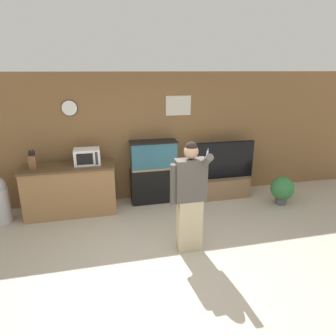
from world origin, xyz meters
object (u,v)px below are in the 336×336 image
object	(u,v)px
knife_block	(33,162)
potted_plant	(282,189)
tv_on_stand	(223,181)
microwave	(87,157)
aquarium_on_stand	(154,172)
person_standing	(190,196)
counter_island	(71,190)

from	to	relation	value
knife_block	potted_plant	world-z (taller)	knife_block
potted_plant	tv_on_stand	bearing A→B (deg)	148.25
potted_plant	microwave	bearing A→B (deg)	170.93
microwave	knife_block	xyz separation A→B (m)	(-0.94, -0.07, -0.02)
tv_on_stand	aquarium_on_stand	bearing A→B (deg)	175.69
aquarium_on_stand	tv_on_stand	distance (m)	1.53
knife_block	potted_plant	bearing A→B (deg)	-6.44
tv_on_stand	person_standing	size ratio (longest dim) A/B	0.77
tv_on_stand	potted_plant	distance (m)	1.20
aquarium_on_stand	person_standing	world-z (taller)	person_standing
counter_island	aquarium_on_stand	size ratio (longest dim) A/B	1.30
potted_plant	person_standing	bearing A→B (deg)	-154.16
tv_on_stand	potted_plant	bearing A→B (deg)	-31.75
counter_island	microwave	distance (m)	0.71
counter_island	person_standing	world-z (taller)	person_standing
knife_block	microwave	bearing A→B (deg)	4.31
microwave	tv_on_stand	size ratio (longest dim) A/B	0.36
counter_island	aquarium_on_stand	bearing A→B (deg)	5.90
microwave	aquarium_on_stand	size ratio (longest dim) A/B	0.36
microwave	counter_island	bearing A→B (deg)	-174.82
microwave	knife_block	world-z (taller)	knife_block
microwave	potted_plant	bearing A→B (deg)	-9.07
aquarium_on_stand	person_standing	xyz separation A→B (m)	(0.18, -1.87, 0.24)
knife_block	person_standing	bearing A→B (deg)	-34.72
knife_block	tv_on_stand	size ratio (longest dim) A/B	0.27
counter_island	person_standing	distance (m)	2.52
microwave	tv_on_stand	world-z (taller)	microwave
microwave	potted_plant	distance (m)	3.92
counter_island	tv_on_stand	world-z (taller)	tv_on_stand
counter_island	tv_on_stand	distance (m)	3.13
tv_on_stand	person_standing	xyz separation A→B (m)	(-1.31, -1.76, 0.53)
aquarium_on_stand	person_standing	bearing A→B (deg)	-84.45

